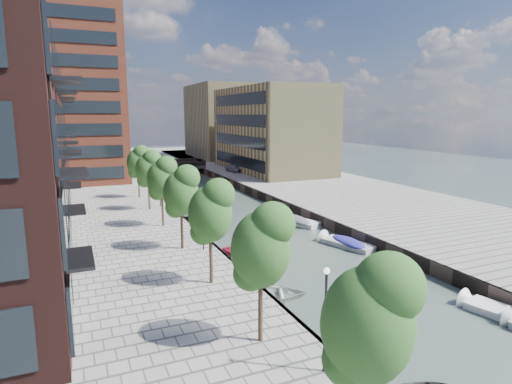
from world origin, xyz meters
TOP-DOWN VIEW (x-y plane):
  - water at (0.00, 40.00)m, footprint 300.00×300.00m
  - quay_right at (16.00, 40.00)m, footprint 20.00×140.00m
  - quay_wall_left at (-6.10, 40.00)m, footprint 0.25×140.00m
  - quay_wall_right at (6.10, 40.00)m, footprint 0.25×140.00m
  - far_closure at (0.00, 100.00)m, footprint 80.00×40.00m
  - apartment_block at (-20.00, 30.00)m, footprint 8.00×38.00m
  - tower at (-17.00, 65.00)m, footprint 18.00×18.00m
  - tan_block_near at (16.00, 62.00)m, footprint 12.00×25.00m
  - tan_block_far at (16.00, 88.00)m, footprint 12.00×20.00m
  - bridge at (0.00, 72.00)m, footprint 13.00×6.00m
  - tree_0 at (-8.50, 4.00)m, footprint 2.50×2.50m
  - tree_1 at (-8.50, 11.00)m, footprint 2.50×2.50m
  - tree_2 at (-8.50, 18.00)m, footprint 2.50×2.50m
  - tree_3 at (-8.50, 25.00)m, footprint 2.50×2.50m
  - tree_4 at (-8.50, 32.00)m, footprint 2.50×2.50m
  - tree_5 at (-8.50, 39.00)m, footprint 2.50×2.50m
  - tree_6 at (-8.50, 46.00)m, footprint 2.50×2.50m
  - lamp_0 at (-7.20, 8.00)m, footprint 0.24×0.24m
  - lamp_1 at (-7.20, 24.00)m, footprint 0.24×0.24m
  - lamp_2 at (-7.20, 40.00)m, footprint 0.24×0.24m
  - sloop_0 at (-4.28, 8.87)m, footprint 4.58×3.65m
  - sloop_2 at (-4.58, 24.98)m, footprint 5.17×4.52m
  - sloop_3 at (-5.40, 16.75)m, footprint 5.35×4.59m
  - sloop_4 at (-4.71, 36.39)m, footprint 4.58×3.55m
  - motorboat_2 at (4.96, 9.99)m, footprint 2.64×4.91m
  - motorboat_3 at (4.51, 23.50)m, footprint 3.14×5.11m
  - motorboat_4 at (4.09, 31.62)m, footprint 3.86×5.56m
  - car at (9.54, 62.50)m, footprint 2.43×4.24m

SIDE VIEW (x-z plane):
  - water at x=0.00m, z-range 0.00..0.00m
  - sloop_0 at x=-4.28m, z-range -0.42..0.42m
  - sloop_2 at x=-4.58m, z-range -0.45..0.45m
  - sloop_3 at x=-5.40m, z-range -0.47..0.47m
  - sloop_4 at x=-4.71m, z-range -0.44..0.44m
  - motorboat_2 at x=4.96m, z-range -0.69..0.87m
  - motorboat_3 at x=4.51m, z-range -0.61..1.00m
  - motorboat_4 at x=4.09m, z-range -0.67..1.10m
  - quay_right at x=16.00m, z-range 0.00..1.00m
  - quay_wall_left at x=-6.10m, z-range 0.00..1.00m
  - quay_wall_right at x=6.10m, z-range 0.00..1.00m
  - far_closure at x=0.00m, z-range 0.00..1.00m
  - bridge at x=0.00m, z-range 0.74..2.04m
  - car at x=9.54m, z-range 1.00..2.36m
  - lamp_0 at x=-7.20m, z-range 1.45..5.57m
  - lamp_1 at x=-7.20m, z-range 1.45..5.57m
  - lamp_2 at x=-7.20m, z-range 1.45..5.57m
  - tree_0 at x=-8.50m, z-range 2.33..8.28m
  - tree_1 at x=-8.50m, z-range 2.33..8.28m
  - tree_2 at x=-8.50m, z-range 2.33..8.28m
  - tree_3 at x=-8.50m, z-range 2.33..8.28m
  - tree_4 at x=-8.50m, z-range 2.33..8.28m
  - tree_5 at x=-8.50m, z-range 2.33..8.28m
  - tree_6 at x=-8.50m, z-range 2.33..8.28m
  - apartment_block at x=-20.00m, z-range 1.00..15.00m
  - tan_block_near at x=16.00m, z-range 1.00..15.00m
  - tan_block_far at x=16.00m, z-range 1.00..17.00m
  - tower at x=-17.00m, z-range 1.00..31.00m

